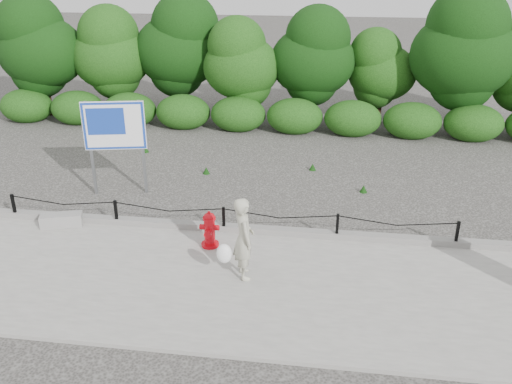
{
  "coord_description": "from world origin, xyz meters",
  "views": [
    {
      "loc": [
        2.19,
        -10.53,
        5.83
      ],
      "look_at": [
        0.7,
        0.2,
        1.0
      ],
      "focal_mm": 38.0,
      "sensor_mm": 36.0,
      "label": 1
    }
  ],
  "objects_px": {
    "pedestrian": "(242,239)",
    "advertising_sign": "(114,130)",
    "fire_hydrant": "(210,230)",
    "concrete_block": "(62,220)"
  },
  "relations": [
    {
      "from": "pedestrian",
      "to": "advertising_sign",
      "type": "height_order",
      "value": "advertising_sign"
    },
    {
      "from": "pedestrian",
      "to": "concrete_block",
      "type": "relative_size",
      "value": 1.79
    },
    {
      "from": "fire_hydrant",
      "to": "pedestrian",
      "type": "bearing_deg",
      "value": -50.4
    },
    {
      "from": "fire_hydrant",
      "to": "concrete_block",
      "type": "xyz_separation_m",
      "value": [
        -3.55,
        0.43,
        -0.24
      ]
    },
    {
      "from": "fire_hydrant",
      "to": "pedestrian",
      "type": "distance_m",
      "value": 1.43
    },
    {
      "from": "concrete_block",
      "to": "advertising_sign",
      "type": "height_order",
      "value": "advertising_sign"
    },
    {
      "from": "pedestrian",
      "to": "advertising_sign",
      "type": "xyz_separation_m",
      "value": [
        -3.82,
        3.57,
        0.86
      ]
    },
    {
      "from": "pedestrian",
      "to": "advertising_sign",
      "type": "distance_m",
      "value": 5.29
    },
    {
      "from": "fire_hydrant",
      "to": "advertising_sign",
      "type": "height_order",
      "value": "advertising_sign"
    },
    {
      "from": "fire_hydrant",
      "to": "concrete_block",
      "type": "height_order",
      "value": "fire_hydrant"
    }
  ]
}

